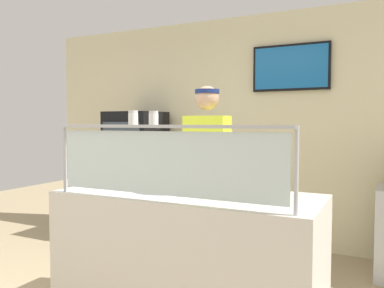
# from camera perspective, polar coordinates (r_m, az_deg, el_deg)

# --- Properties ---
(shop_rear_unit) EXTENTS (6.23, 0.13, 2.70)m
(shop_rear_unit) POSITION_cam_1_polar(r_m,az_deg,el_deg) (4.70, 11.22, 2.09)
(shop_rear_unit) COLOR beige
(shop_rear_unit) RESTS_ON ground
(serving_counter) EXTENTS (1.83, 0.78, 0.95)m
(serving_counter) POSITION_cam_1_polar(r_m,az_deg,el_deg) (2.89, -0.64, -16.44)
(serving_counter) COLOR silver
(serving_counter) RESTS_ON ground
(sneeze_guard) EXTENTS (1.65, 0.06, 0.48)m
(sneeze_guard) POSITION_cam_1_polar(r_m,az_deg,el_deg) (2.44, -4.17, -1.42)
(sneeze_guard) COLOR #B2B5BC
(sneeze_guard) RESTS_ON serving_counter
(pizza_tray) EXTENTS (0.51, 0.51, 0.04)m
(pizza_tray) POSITION_cam_1_polar(r_m,az_deg,el_deg) (2.92, -3.83, -6.22)
(pizza_tray) COLOR #9EA0A8
(pizza_tray) RESTS_ON serving_counter
(pizza_server) EXTENTS (0.13, 0.29, 0.01)m
(pizza_server) POSITION_cam_1_polar(r_m,az_deg,el_deg) (2.92, -4.74, -5.79)
(pizza_server) COLOR #ADAFB7
(pizza_server) RESTS_ON pizza_tray
(parmesan_shaker) EXTENTS (0.06, 0.06, 0.09)m
(parmesan_shaker) POSITION_cam_1_polar(r_m,az_deg,el_deg) (2.55, -8.52, 3.68)
(parmesan_shaker) COLOR white
(parmesan_shaker) RESTS_ON sneeze_guard
(pepper_flake_shaker) EXTENTS (0.06, 0.06, 0.09)m
(pepper_flake_shaker) POSITION_cam_1_polar(r_m,az_deg,el_deg) (2.47, -5.59, 3.67)
(pepper_flake_shaker) COLOR white
(pepper_flake_shaker) RESTS_ON sneeze_guard
(worker_figure) EXTENTS (0.41, 0.50, 1.76)m
(worker_figure) POSITION_cam_1_polar(r_m,az_deg,el_deg) (3.47, 2.22, -4.08)
(worker_figure) COLOR #23232D
(worker_figure) RESTS_ON ground
(drink_fridge) EXTENTS (0.63, 0.62, 1.58)m
(drink_fridge) POSITION_cam_1_polar(r_m,az_deg,el_deg) (5.01, -8.11, -4.38)
(drink_fridge) COLOR black
(drink_fridge) RESTS_ON ground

